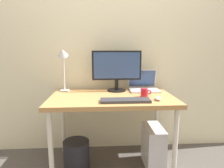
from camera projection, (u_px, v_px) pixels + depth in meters
ground_plane at (112, 165)px, 2.11m from camera, size 6.00×6.00×0.00m
back_wall at (110, 40)px, 2.29m from camera, size 4.40×0.04×2.60m
desk at (112, 103)px, 1.99m from camera, size 1.21×0.72×0.75m
monitor at (117, 68)px, 2.16m from camera, size 0.53×0.20×0.44m
laptop at (143, 85)px, 2.23m from camera, size 0.32×0.27×0.23m
desk_lamp at (63, 60)px, 2.11m from camera, size 0.11×0.16×0.48m
keyboard at (125, 100)px, 1.76m from camera, size 0.44×0.14×0.02m
mouse at (158, 98)px, 1.81m from camera, size 0.06×0.09×0.03m
coffee_mug at (144, 93)px, 1.93m from camera, size 0.11×0.07×0.08m
computer_tower at (153, 146)px, 2.07m from camera, size 0.18×0.36×0.42m
wastebasket at (76, 155)px, 2.01m from camera, size 0.26×0.26×0.30m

